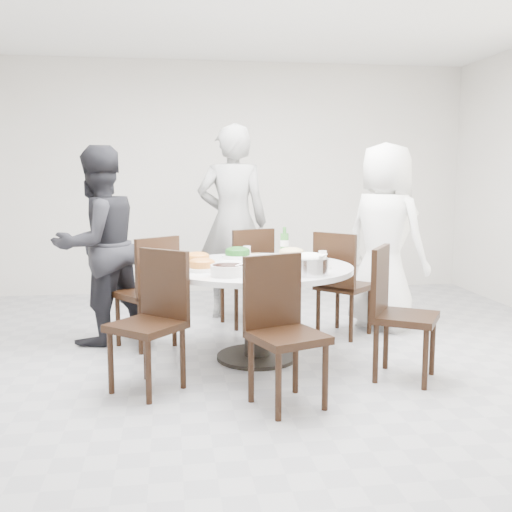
{
  "coord_description": "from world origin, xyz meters",
  "views": [
    {
      "loc": [
        -0.71,
        -4.39,
        1.48
      ],
      "look_at": [
        -0.04,
        0.23,
        0.82
      ],
      "focal_mm": 42.0,
      "sensor_mm": 36.0,
      "label": 1
    }
  ],
  "objects": [
    {
      "name": "dish_redbrown",
      "position": [
        0.38,
        -0.0,
        0.78
      ],
      "size": [
        0.26,
        0.26,
        0.07
      ],
      "primitive_type": "cylinder",
      "color": "white",
      "rests_on": "dining_table"
    },
    {
      "name": "wall_back",
      "position": [
        0.0,
        3.0,
        1.4
      ],
      "size": [
        6.0,
        0.01,
        2.8
      ],
      "primitive_type": "cube",
      "color": "silver",
      "rests_on": "ground"
    },
    {
      "name": "wall_front",
      "position": [
        0.0,
        -3.0,
        1.4
      ],
      "size": [
        6.0,
        0.01,
        2.8
      ],
      "primitive_type": "cube",
      "color": "silver",
      "rests_on": "ground"
    },
    {
      "name": "diner_left",
      "position": [
        -1.32,
        0.86,
        0.85
      ],
      "size": [
        1.05,
        1.03,
        1.7
      ],
      "primitive_type": "imported",
      "rotation": [
        0.0,
        0.0,
        3.86
      ],
      "color": "black",
      "rests_on": "floor"
    },
    {
      "name": "tea_cups",
      "position": [
        -0.05,
        0.82,
        0.79
      ],
      "size": [
        0.07,
        0.07,
        0.08
      ],
      "primitive_type": "cylinder",
      "color": "white",
      "rests_on": "dining_table"
    },
    {
      "name": "dish_greens",
      "position": [
        -0.14,
        0.63,
        0.79
      ],
      "size": [
        0.27,
        0.27,
        0.07
      ],
      "primitive_type": "cylinder",
      "color": "white",
      "rests_on": "dining_table"
    },
    {
      "name": "chair_se",
      "position": [
        0.94,
        -0.43,
        0.47
      ],
      "size": [
        0.58,
        0.58,
        0.95
      ],
      "primitive_type": "cube",
      "rotation": [
        0.0,
        0.0,
        7.29
      ],
      "color": "black",
      "rests_on": "floor"
    },
    {
      "name": "dish_orange",
      "position": [
        -0.5,
        0.36,
        0.78
      ],
      "size": [
        0.26,
        0.26,
        0.07
      ],
      "primitive_type": "cylinder",
      "color": "white",
      "rests_on": "dining_table"
    },
    {
      "name": "diner_middle",
      "position": [
        -0.08,
        1.62,
        0.97
      ],
      "size": [
        0.76,
        0.55,
        1.95
      ],
      "primitive_type": "imported",
      "rotation": [
        0.0,
        0.0,
        3.03
      ],
      "color": "black",
      "rests_on": "floor"
    },
    {
      "name": "dining_table",
      "position": [
        -0.04,
        0.18,
        0.38
      ],
      "size": [
        1.5,
        1.5,
        0.75
      ],
      "primitive_type": "cylinder",
      "color": "white",
      "rests_on": "floor"
    },
    {
      "name": "soup_bowl",
      "position": [
        -0.31,
        -0.23,
        0.79
      ],
      "size": [
        0.25,
        0.25,
        0.08
      ],
      "primitive_type": "cylinder",
      "color": "white",
      "rests_on": "dining_table"
    },
    {
      "name": "chair_ne",
      "position": [
        0.85,
        0.77,
        0.47
      ],
      "size": [
        0.59,
        0.59,
        0.95
      ],
      "primitive_type": "cube",
      "rotation": [
        0.0,
        0.0,
        2.33
      ],
      "color": "black",
      "rests_on": "floor"
    },
    {
      "name": "beverage_bottle",
      "position": [
        0.29,
        0.72,
        0.88
      ],
      "size": [
        0.07,
        0.07,
        0.25
      ],
      "primitive_type": "cylinder",
      "color": "#367C31",
      "rests_on": "dining_table"
    },
    {
      "name": "dish_pale",
      "position": [
        0.31,
        0.52,
        0.79
      ],
      "size": [
        0.27,
        0.27,
        0.07
      ],
      "primitive_type": "cylinder",
      "color": "white",
      "rests_on": "dining_table"
    },
    {
      "name": "dish_tofu",
      "position": [
        -0.48,
        0.01,
        0.78
      ],
      "size": [
        0.25,
        0.25,
        0.07
      ],
      "primitive_type": "cylinder",
      "color": "white",
      "rests_on": "dining_table"
    },
    {
      "name": "chair_n",
      "position": [
        0.01,
        1.27,
        0.47
      ],
      "size": [
        0.53,
        0.53,
        0.95
      ],
      "primitive_type": "cube",
      "rotation": [
        0.0,
        0.0,
        3.45
      ],
      "color": "black",
      "rests_on": "floor"
    },
    {
      "name": "chair_nw",
      "position": [
        -0.92,
        0.67,
        0.47
      ],
      "size": [
        0.59,
        0.59,
        0.95
      ],
      "primitive_type": "cube",
      "rotation": [
        0.0,
        0.0,
        3.78
      ],
      "color": "black",
      "rests_on": "floor"
    },
    {
      "name": "chair_sw",
      "position": [
        -0.88,
        -0.41,
        0.47
      ],
      "size": [
        0.59,
        0.59,
        0.95
      ],
      "primitive_type": "cube",
      "rotation": [
        0.0,
        0.0,
        5.56
      ],
      "color": "black",
      "rests_on": "floor"
    },
    {
      "name": "rice_bowl",
      "position": [
        0.27,
        -0.27,
        0.81
      ],
      "size": [
        0.28,
        0.28,
        0.12
      ],
      "primitive_type": "cylinder",
      "color": "silver",
      "rests_on": "dining_table"
    },
    {
      "name": "diner_right",
      "position": [
        1.29,
        0.96,
        0.87
      ],
      "size": [
        0.94,
        1.02,
        1.75
      ],
      "primitive_type": "imported",
      "rotation": [
        0.0,
        0.0,
        2.17
      ],
      "color": "white",
      "rests_on": "floor"
    },
    {
      "name": "chopsticks",
      "position": [
        -0.08,
        0.86,
        0.76
      ],
      "size": [
        0.24,
        0.04,
        0.01
      ],
      "primitive_type": null,
      "color": "tan",
      "rests_on": "dining_table"
    },
    {
      "name": "floor",
      "position": [
        0.0,
        0.0,
        0.0
      ],
      "size": [
        6.0,
        6.0,
        0.01
      ],
      "primitive_type": "cube",
      "color": "#A1A1A5",
      "rests_on": "ground"
    },
    {
      "name": "chair_s",
      "position": [
        0.01,
        -0.81,
        0.47
      ],
      "size": [
        0.54,
        0.54,
        0.95
      ],
      "primitive_type": "cube",
      "rotation": [
        0.0,
        0.0,
        6.65
      ],
      "color": "black",
      "rests_on": "floor"
    }
  ]
}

